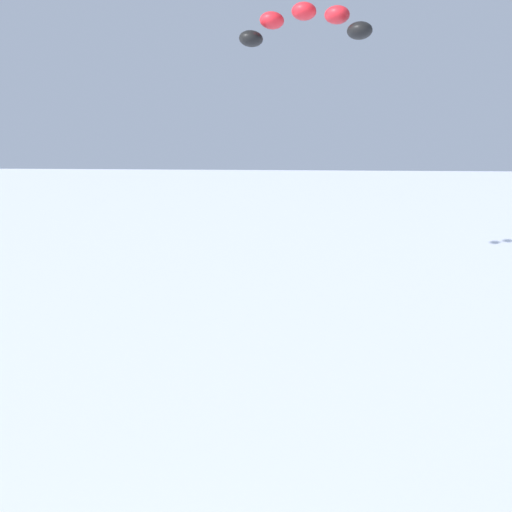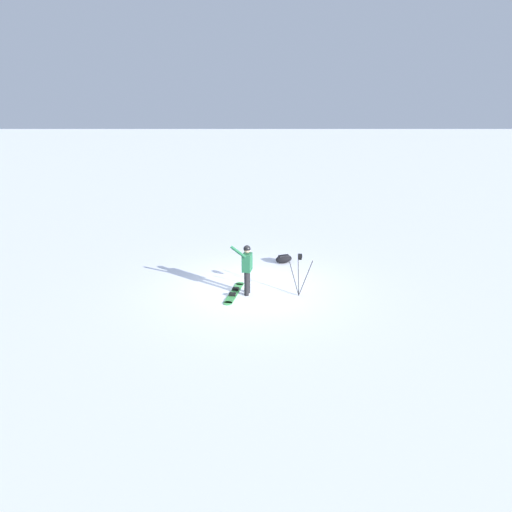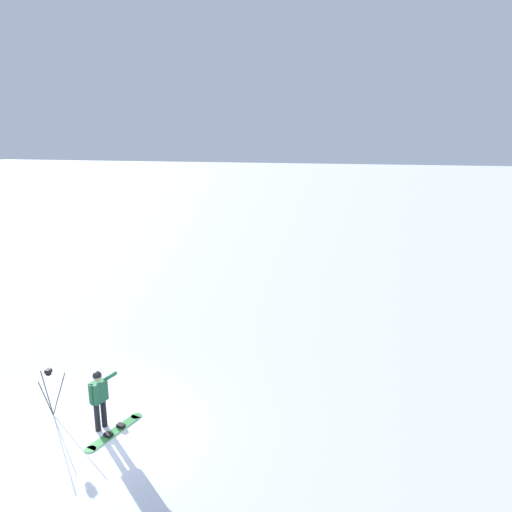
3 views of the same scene
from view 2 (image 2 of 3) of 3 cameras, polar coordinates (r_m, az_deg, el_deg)
The scene contains 5 objects.
ground_plane at distance 14.02m, azimuth -0.62°, elevation -4.30°, with size 300.00×300.00×0.00m, color white.
snowboarder at distance 13.27m, azimuth -1.32°, elevation -1.20°, with size 0.68×0.46×1.62m.
snowboard at distance 13.67m, azimuth -3.01°, elevation -4.83°, with size 0.58×1.83×0.10m.
gear_bag_large at distance 16.32m, azimuth 3.56°, elevation -0.37°, with size 0.71×0.49×0.33m.
camera_tripod at distance 13.21m, azimuth 5.67°, elevation -1.36°, with size 0.73×0.64×1.35m.
Camera 2 is at (0.12, -12.94, 5.38)m, focal length 30.37 mm.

